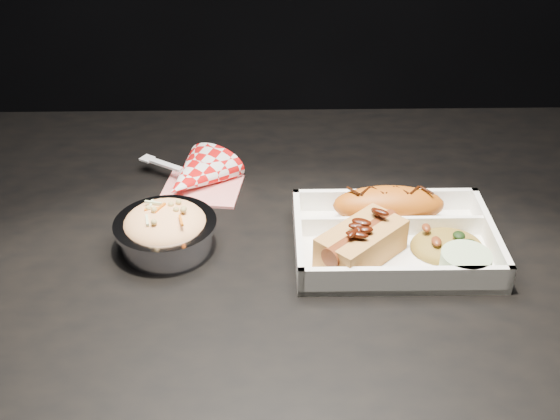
% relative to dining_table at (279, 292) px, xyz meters
% --- Properties ---
extents(dining_table, '(1.20, 0.80, 0.75)m').
position_rel_dining_table_xyz_m(dining_table, '(0.00, 0.00, 0.00)').
color(dining_table, black).
rests_on(dining_table, ground).
extents(food_tray, '(0.25, 0.18, 0.04)m').
position_rel_dining_table_xyz_m(food_tray, '(0.14, -0.03, 0.10)').
color(food_tray, white).
rests_on(food_tray, dining_table).
extents(fried_pastry, '(0.15, 0.06, 0.05)m').
position_rel_dining_table_xyz_m(fried_pastry, '(0.14, 0.03, 0.12)').
color(fried_pastry, '#B85712').
rests_on(fried_pastry, food_tray).
extents(hotdog, '(0.12, 0.12, 0.06)m').
position_rel_dining_table_xyz_m(hotdog, '(0.10, -0.05, 0.12)').
color(hotdog, '#BB8140').
rests_on(hotdog, food_tray).
extents(fried_rice_mound, '(0.09, 0.08, 0.03)m').
position_rel_dining_table_xyz_m(fried_rice_mound, '(0.21, -0.04, 0.11)').
color(fried_rice_mound, olive).
rests_on(fried_rice_mound, food_tray).
extents(cupcake_liner, '(0.06, 0.06, 0.03)m').
position_rel_dining_table_xyz_m(cupcake_liner, '(0.22, -0.09, 0.11)').
color(cupcake_liner, '#AAC695').
rests_on(cupcake_liner, food_tray).
extents(foil_coleslaw_cup, '(0.13, 0.13, 0.07)m').
position_rel_dining_table_xyz_m(foil_coleslaw_cup, '(-0.14, -0.02, 0.12)').
color(foil_coleslaw_cup, silver).
rests_on(foil_coleslaw_cup, dining_table).
extents(napkin_fork, '(0.16, 0.15, 0.10)m').
position_rel_dining_table_xyz_m(napkin_fork, '(-0.12, 0.13, 0.11)').
color(napkin_fork, red).
rests_on(napkin_fork, dining_table).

